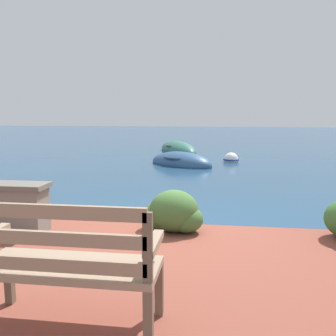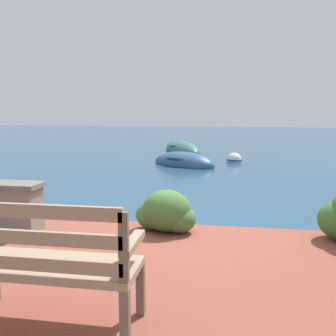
% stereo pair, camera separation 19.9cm
% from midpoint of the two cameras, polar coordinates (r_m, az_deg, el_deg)
% --- Properties ---
extents(ground_plane, '(80.00, 80.00, 0.00)m').
position_cam_midpoint_polar(ground_plane, '(5.23, -1.53, -10.67)').
color(ground_plane, navy).
extents(park_bench, '(1.26, 0.48, 0.93)m').
position_cam_midpoint_polar(park_bench, '(2.75, -17.26, -13.58)').
color(park_bench, brown).
rests_on(park_bench, patio_terrace).
extents(hedge_clump_left, '(0.78, 0.56, 0.53)m').
position_cam_midpoint_polar(hedge_clump_left, '(4.76, -0.43, -6.92)').
color(hedge_clump_left, '#426B33').
rests_on(hedge_clump_left, patio_terrace).
extents(rowboat_nearest, '(2.60, 2.29, 0.77)m').
position_cam_midpoint_polar(rowboat_nearest, '(12.24, 1.55, 0.76)').
color(rowboat_nearest, '#2D517A').
rests_on(rowboat_nearest, ground_plane).
extents(rowboat_mid, '(2.41, 3.43, 0.84)m').
position_cam_midpoint_polar(rowboat_mid, '(16.21, 1.19, 2.68)').
color(rowboat_mid, '#336B5B').
rests_on(rowboat_mid, ground_plane).
extents(mooring_buoy, '(0.55, 0.55, 0.50)m').
position_cam_midpoint_polar(mooring_buoy, '(13.10, 9.16, 1.26)').
color(mooring_buoy, white).
rests_on(mooring_buoy, ground_plane).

